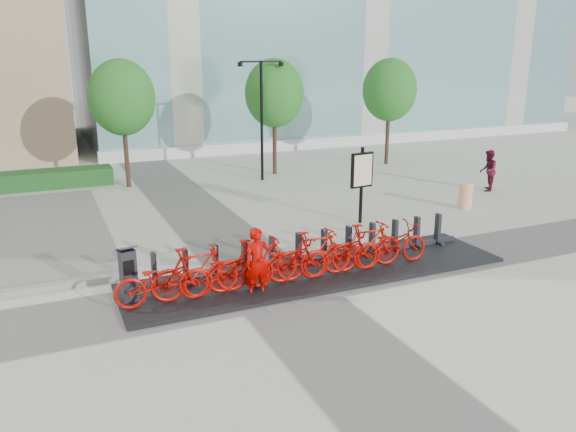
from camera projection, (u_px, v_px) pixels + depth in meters
name	position (u px, v px, depth m)	size (l,w,h in m)	color
ground	(275.00, 286.00, 13.08)	(120.00, 120.00, 0.00)	beige
hedge_b	(35.00, 180.00, 22.63)	(6.00, 1.20, 0.70)	#1E5222
tree_1	(122.00, 98.00, 22.05)	(2.60, 2.60, 5.10)	brown
tree_2	(274.00, 93.00, 24.59)	(2.60, 2.60, 5.10)	brown
tree_3	(390.00, 90.00, 26.92)	(2.60, 2.60, 5.10)	brown
streetlamp	(261.00, 107.00, 23.44)	(2.00, 0.20, 5.00)	black
dock_pad	(319.00, 272.00, 13.84)	(9.60, 2.40, 0.08)	black
dock_rail_posts	(313.00, 248.00, 14.15)	(8.02, 0.50, 0.85)	#212129
bike_0	(162.00, 280.00, 11.85)	(0.71, 2.04, 1.07)	#A40A04
bike_1	(195.00, 272.00, 12.11)	(0.56, 1.98, 1.19)	#A40A04
bike_2	(227.00, 270.00, 12.41)	(0.71, 2.04, 1.07)	#A40A04
bike_3	(258.00, 263.00, 12.68)	(0.56, 1.98, 1.19)	#A40A04
bike_4	(287.00, 261.00, 12.97)	(0.71, 2.04, 1.07)	#A40A04
bike_5	(315.00, 254.00, 13.24)	(0.56, 1.98, 1.19)	#A40A04
bike_6	(341.00, 252.00, 13.53)	(0.71, 2.04, 1.07)	#A40A04
bike_7	(367.00, 246.00, 13.80)	(0.56, 1.98, 1.19)	#A40A04
bike_8	(391.00, 244.00, 14.10)	(0.71, 2.04, 1.07)	#A40A04
kiosk	(128.00, 274.00, 11.97)	(0.44, 0.39, 1.27)	#212129
worker_red	(257.00, 263.00, 12.35)	(0.58, 0.38, 1.58)	#B50400
pedestrian	(488.00, 171.00, 22.14)	(0.79, 0.62, 1.63)	#4E0D20
construction_barrel	(465.00, 196.00, 19.63)	(0.47, 0.47, 0.91)	orange
map_sign	(362.00, 173.00, 17.63)	(0.81, 0.22, 2.45)	black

